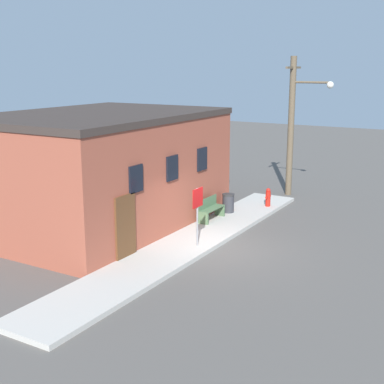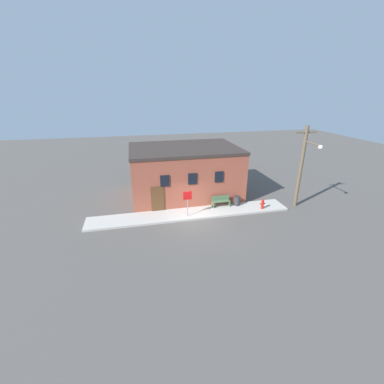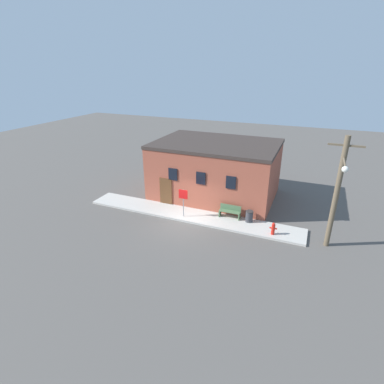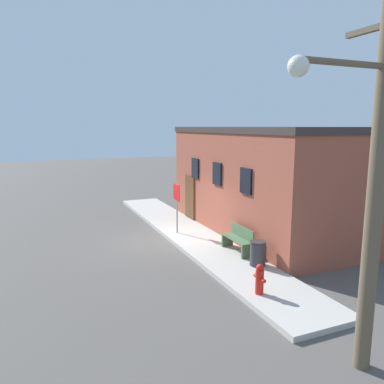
{
  "view_description": "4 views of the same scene",
  "coord_description": "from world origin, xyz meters",
  "views": [
    {
      "loc": [
        -15.53,
        -8.15,
        6.19
      ],
      "look_at": [
        0.11,
        1.01,
        1.9
      ],
      "focal_mm": 50.0,
      "sensor_mm": 36.0,
      "label": 1
    },
    {
      "loc": [
        -3.91,
        -16.64,
        9.14
      ],
      "look_at": [
        0.11,
        1.01,
        1.9
      ],
      "focal_mm": 24.0,
      "sensor_mm": 36.0,
      "label": 2
    },
    {
      "loc": [
        7.46,
        -16.54,
        9.95
      ],
      "look_at": [
        0.11,
        1.01,
        1.9
      ],
      "focal_mm": 28.0,
      "sensor_mm": 36.0,
      "label": 3
    },
    {
      "loc": [
        13.62,
        -4.75,
        4.47
      ],
      "look_at": [
        0.11,
        1.01,
        1.9
      ],
      "focal_mm": 35.0,
      "sensor_mm": 36.0,
      "label": 4
    }
  ],
  "objects": [
    {
      "name": "utility_pole",
      "position": [
        8.98,
        0.59,
        3.56
      ],
      "size": [
        1.8,
        2.09,
        6.64
      ],
      "color": "brown",
      "rests_on": "ground"
    },
    {
      "name": "sidewalk",
      "position": [
        0.0,
        1.01,
        0.07
      ],
      "size": [
        15.77,
        2.03,
        0.15
      ],
      "color": "#BCB7AD",
      "rests_on": "ground"
    },
    {
      "name": "brick_building",
      "position": [
        0.38,
        5.32,
        2.23
      ],
      "size": [
        9.5,
        6.71,
        4.46
      ],
      "color": "#9E4C38",
      "rests_on": "ground"
    },
    {
      "name": "ground_plane",
      "position": [
        0.0,
        0.0,
        0.0
      ],
      "size": [
        80.0,
        80.0,
        0.0
      ],
      "primitive_type": "plane",
      "color": "#56514C"
    },
    {
      "name": "stop_sign",
      "position": [
        -0.34,
        0.53,
        1.56
      ],
      "size": [
        0.66,
        0.06,
        2.03
      ],
      "color": "gray",
      "rests_on": "sidewalk"
    },
    {
      "name": "bench",
      "position": [
        2.7,
        1.67,
        0.59
      ],
      "size": [
        1.48,
        0.44,
        0.89
      ],
      "color": "#4C6B47",
      "rests_on": "sidewalk"
    },
    {
      "name": "fire_hydrant",
      "position": [
        5.84,
        0.49,
        0.56
      ],
      "size": [
        0.46,
        0.22,
        0.81
      ],
      "color": "red",
      "rests_on": "sidewalk"
    },
    {
      "name": "trash_bin",
      "position": [
        4.09,
        1.57,
        0.55
      ],
      "size": [
        0.52,
        0.52,
        0.79
      ],
      "color": "#333338",
      "rests_on": "sidewalk"
    }
  ]
}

